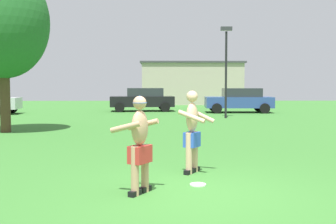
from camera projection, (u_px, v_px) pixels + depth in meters
The scene contains 9 objects.
ground_plane at pixel (197, 195), 6.79m from camera, with size 80.00×80.00×0.00m, color #38752D.
player_with_cap at pixel (140, 140), 6.80m from camera, with size 0.81×0.73×1.63m.
player_in_blue at pixel (192, 130), 8.42m from camera, with size 0.78×0.67×1.68m.
frisbee at pixel (198, 185), 7.42m from camera, with size 0.29×0.29×0.03m, color white.
car_blue_near_post at pixel (239, 100), 26.82m from camera, with size 4.35×2.13×1.58m.
car_black_mid_lot at pixel (143, 99), 28.17m from camera, with size 4.43×2.30×1.58m.
lamp_post at pixel (226, 61), 22.18m from camera, with size 0.60×0.24×4.90m.
outbuilding_behind_lot at pixel (190, 83), 39.73m from camera, with size 9.39×7.13×3.89m.
tree_right_field at pixel (3, 23), 15.46m from camera, with size 3.40×3.40×6.26m.
Camera 1 is at (-0.61, -6.67, 1.80)m, focal length 44.22 mm.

